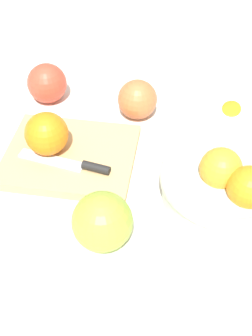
# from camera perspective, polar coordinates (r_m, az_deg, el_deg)

# --- Properties ---
(ground_plane) EXTENTS (2.40, 2.40, 0.00)m
(ground_plane) POSITION_cam_1_polar(r_m,az_deg,el_deg) (0.73, -1.58, 0.02)
(ground_plane) COLOR silver
(bowl) EXTENTS (0.20, 0.20, 0.09)m
(bowl) POSITION_cam_1_polar(r_m,az_deg,el_deg) (0.67, 12.69, -1.99)
(bowl) COLOR beige
(bowl) RESTS_ON ground_plane
(cutting_board) EXTENTS (0.24, 0.21, 0.02)m
(cutting_board) POSITION_cam_1_polar(r_m,az_deg,el_deg) (0.74, -7.10, 1.52)
(cutting_board) COLOR tan
(cutting_board) RESTS_ON ground_plane
(orange_on_board) EXTENTS (0.07, 0.07, 0.07)m
(orange_on_board) POSITION_cam_1_polar(r_m,az_deg,el_deg) (0.73, -10.09, 4.32)
(orange_on_board) COLOR orange
(orange_on_board) RESTS_ON cutting_board
(knife) EXTENTS (0.15, 0.07, 0.01)m
(knife) POSITION_cam_1_polar(r_m,az_deg,el_deg) (0.71, -6.31, 0.52)
(knife) COLOR silver
(knife) RESTS_ON cutting_board
(apple_front_left) EXTENTS (0.07, 0.07, 0.07)m
(apple_front_left) POSITION_cam_1_polar(r_m,az_deg,el_deg) (0.81, 1.46, 8.72)
(apple_front_left) COLOR #CC6638
(apple_front_left) RESTS_ON ground_plane
(apple_back_center) EXTENTS (0.08, 0.08, 0.08)m
(apple_back_center) POSITION_cam_1_polar(r_m,az_deg,el_deg) (0.60, -3.03, -6.84)
(apple_back_center) COLOR #8EB738
(apple_back_center) RESTS_ON ground_plane
(apple_front_right) EXTENTS (0.07, 0.07, 0.07)m
(apple_front_right) POSITION_cam_1_polar(r_m,az_deg,el_deg) (0.87, -10.03, 10.59)
(apple_front_right) COLOR #D6422D
(apple_front_right) RESTS_ON ground_plane
(citrus_peel) EXTENTS (0.05, 0.06, 0.01)m
(citrus_peel) POSITION_cam_1_polar(r_m,az_deg,el_deg) (0.87, 13.33, 7.57)
(citrus_peel) COLOR orange
(citrus_peel) RESTS_ON ground_plane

